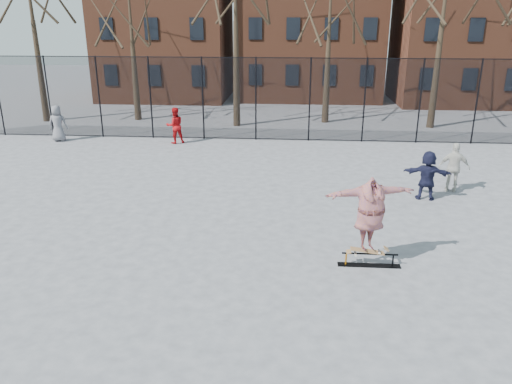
# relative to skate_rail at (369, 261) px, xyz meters

# --- Properties ---
(ground) EXTENTS (100.00, 100.00, 0.00)m
(ground) POSITION_rel_skate_rail_xyz_m (-2.43, -0.05, -0.13)
(ground) COLOR #5C5C61
(skate_rail) EXTENTS (1.54, 0.24, 0.34)m
(skate_rail) POSITION_rel_skate_rail_xyz_m (0.00, 0.00, 0.00)
(skate_rail) COLOR black
(skate_rail) RESTS_ON ground
(skateboard) EXTENTS (0.89, 0.21, 0.11)m
(skateboard) POSITION_rel_skate_rail_xyz_m (-0.07, 0.00, 0.26)
(skateboard) COLOR olive
(skateboard) RESTS_ON skate_rail
(skater) EXTENTS (2.33, 1.25, 1.83)m
(skater) POSITION_rel_skate_rail_xyz_m (-0.07, 0.00, 1.23)
(skater) COLOR #3E3380
(skater) RESTS_ON skateboard
(bystander_grey) EXTENTS (0.93, 0.68, 1.75)m
(bystander_grey) POSITION_rel_skate_rail_xyz_m (-13.43, 11.92, 0.74)
(bystander_grey) COLOR slate
(bystander_grey) RESTS_ON ground
(bystander_red) EXTENTS (1.04, 0.96, 1.72)m
(bystander_red) POSITION_rel_skate_rail_xyz_m (-7.64, 11.95, 0.73)
(bystander_red) COLOR #B61013
(bystander_red) RESTS_ON ground
(bystander_white) EXTENTS (1.09, 0.65, 1.75)m
(bystander_white) POSITION_rel_skate_rail_xyz_m (3.62, 5.81, 0.74)
(bystander_white) COLOR beige
(bystander_white) RESTS_ON ground
(bystander_navy) EXTENTS (1.62, 0.77, 1.67)m
(bystander_navy) POSITION_rel_skate_rail_xyz_m (2.51, 4.95, 0.70)
(bystander_navy) COLOR #1B1D37
(bystander_navy) RESTS_ON ground
(fence) EXTENTS (34.03, 0.07, 4.00)m
(fence) POSITION_rel_skate_rail_xyz_m (-2.45, 12.95, 1.92)
(fence) COLOR black
(fence) RESTS_ON ground
(rowhouses) EXTENTS (29.00, 7.00, 13.00)m
(rowhouses) POSITION_rel_skate_rail_xyz_m (-1.71, 25.95, 5.93)
(rowhouses) COLOR brown
(rowhouses) RESTS_ON ground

